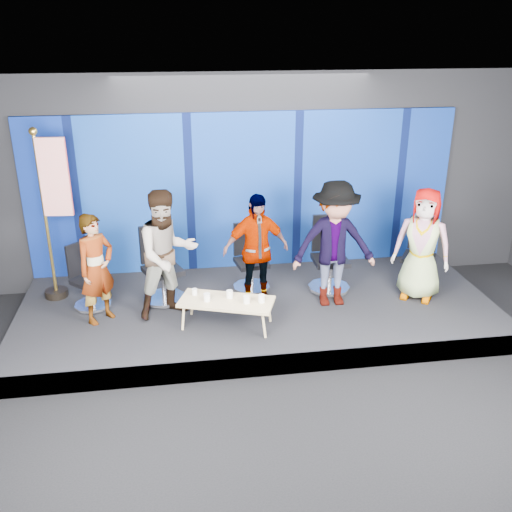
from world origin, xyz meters
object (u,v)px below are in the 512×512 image
object	(u,v)px
mug_c	(230,294)
chair_c	(250,268)
panelist_c	(256,250)
mug_b	(207,297)
chair_e	(418,263)
coffee_table	(227,302)
chair_a	(89,286)
flag_stand	(53,212)
chair_b	(162,276)
mug_a	(195,292)
panelist_b	(167,255)
panelist_e	(422,244)
chair_d	(329,266)
mug_e	(262,299)
panelist_d	(334,244)
panelist_a	(97,269)
mug_d	(247,299)

from	to	relation	value
mug_c	chair_c	bearing A→B (deg)	67.98
panelist_c	mug_b	size ratio (longest dim) A/B	15.53
chair_e	coffee_table	xyz separation A→B (m)	(-3.16, -0.93, 0.01)
chair_c	coffee_table	world-z (taller)	chair_c
chair_a	flag_stand	world-z (taller)	flag_stand
chair_b	coffee_table	distance (m)	1.30
chair_b	mug_a	xyz separation A→B (m)	(0.45, -0.73, 0.06)
panelist_b	chair_e	size ratio (longest dim) A/B	1.75
chair_b	panelist_c	xyz separation A→B (m)	(1.37, -0.30, 0.47)
chair_a	coffee_table	size ratio (longest dim) A/B	0.70
chair_a	panelist_e	size ratio (longest dim) A/B	0.56
chair_d	panelist_c	bearing A→B (deg)	-164.37
chair_a	mug_e	bearing A→B (deg)	-67.78
panelist_d	mug_b	xyz separation A→B (m)	(-1.88, -0.44, -0.49)
chair_d	mug_a	xyz separation A→B (m)	(-2.12, -0.73, 0.06)
mug_c	flag_stand	bearing A→B (deg)	153.43
chair_c	panelist_d	xyz separation A→B (m)	(1.12, -0.70, 0.59)
panelist_b	mug_b	bearing A→B (deg)	-63.64
panelist_c	coffee_table	xyz separation A→B (m)	(-0.50, -0.66, -0.48)
panelist_b	flag_stand	distance (m)	1.84
chair_c	mug_b	distance (m)	1.38
panelist_e	chair_e	bearing A→B (deg)	99.43
mug_a	flag_stand	distance (m)	2.39
chair_b	chair_e	world-z (taller)	chair_b
panelist_a	panelist_b	distance (m)	0.97
coffee_table	mug_c	size ratio (longest dim) A/B	13.07
chair_b	panelist_b	distance (m)	0.75
panelist_a	mug_a	distance (m)	1.37
coffee_table	chair_c	bearing A→B (deg)	67.05
panelist_b	mug_d	xyz separation A→B (m)	(1.02, -0.59, -0.48)
coffee_table	mug_d	xyz separation A→B (m)	(0.26, -0.12, 0.08)
chair_a	mug_b	size ratio (longest dim) A/B	8.91
chair_a	mug_a	size ratio (longest dim) A/B	10.88
chair_a	panelist_d	distance (m)	3.62
panelist_d	panelist_e	bearing A→B (deg)	1.74
mug_b	chair_d	bearing A→B (deg)	25.71
panelist_a	panelist_b	size ratio (longest dim) A/B	0.85
mug_a	flag_stand	world-z (taller)	flag_stand
panelist_c	mug_d	xyz separation A→B (m)	(-0.24, -0.79, -0.40)
chair_b	panelist_d	xyz separation A→B (m)	(2.49, -0.50, 0.56)
panelist_d	coffee_table	bearing A→B (deg)	-162.52
chair_a	chair_e	size ratio (longest dim) A/B	0.91
panelist_e	mug_b	size ratio (longest dim) A/B	15.79
chair_d	chair_e	size ratio (longest dim) A/B	1.10
panelist_e	mug_e	world-z (taller)	panelist_e
chair_b	mug_a	distance (m)	0.86
panelist_a	chair_b	bearing A→B (deg)	-13.16
chair_e	mug_a	size ratio (longest dim) A/B	11.91
panelist_e	panelist_c	bearing A→B (deg)	-151.90
chair_c	panelist_c	bearing A→B (deg)	-98.29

